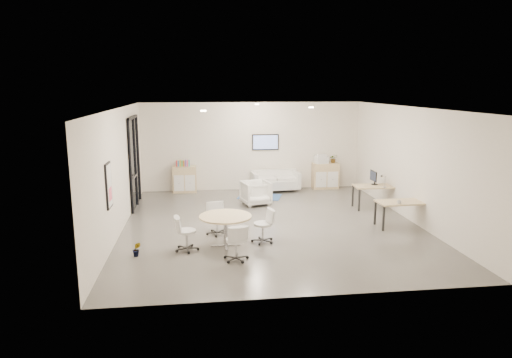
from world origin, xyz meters
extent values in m
cube|color=#595651|center=(0.00, 0.00, -0.40)|extent=(8.00, 9.00, 0.80)
cube|color=white|center=(0.00, 0.00, 3.60)|extent=(8.00, 9.00, 0.80)
cube|color=silver|center=(0.00, 4.90, 1.60)|extent=(8.00, 0.80, 3.20)
cube|color=silver|center=(0.00, -4.90, 1.60)|extent=(8.00, 0.80, 3.20)
cube|color=silver|center=(-4.40, 0.00, 1.60)|extent=(0.80, 9.00, 3.20)
cube|color=silver|center=(4.40, 0.00, 1.60)|extent=(0.80, 9.00, 3.20)
cube|color=black|center=(-3.96, 2.50, 1.43)|extent=(0.02, 1.90, 2.85)
cube|color=black|center=(-3.94, 2.50, 2.81)|extent=(0.06, 1.90, 0.08)
cube|color=black|center=(-3.94, 1.59, 1.43)|extent=(0.06, 0.08, 2.85)
cube|color=black|center=(-3.94, 3.41, 1.43)|extent=(0.06, 0.08, 2.85)
cube|color=black|center=(-3.94, 2.65, 1.43)|extent=(0.06, 0.07, 2.85)
cube|color=#B2B2B7|center=(-3.90, 2.05, 1.05)|extent=(0.04, 0.60, 0.05)
cube|color=black|center=(-3.98, -1.60, 1.55)|extent=(0.04, 0.54, 1.04)
cube|color=white|center=(-3.95, -1.60, 1.55)|extent=(0.01, 0.46, 0.96)
cube|color=#EE5775|center=(-3.95, -1.60, 1.35)|extent=(0.01, 0.32, 0.30)
cube|color=black|center=(0.50, 4.46, 1.75)|extent=(0.98, 0.05, 0.58)
cube|color=#859DE5|center=(0.50, 4.44, 1.75)|extent=(0.90, 0.01, 0.50)
cylinder|color=#FFEAC6|center=(-1.80, -1.00, 3.18)|extent=(0.14, 0.14, 0.03)
cylinder|color=#FFEAC6|center=(1.20, 0.50, 3.18)|extent=(0.14, 0.14, 0.03)
cylinder|color=#FFEAC6|center=(0.00, 3.00, 3.18)|extent=(0.14, 0.14, 0.03)
cube|color=tan|center=(-2.47, 4.26, 0.47)|extent=(0.84, 0.42, 0.95)
cube|color=white|center=(-2.66, 4.04, 0.38)|extent=(0.35, 0.02, 0.57)
cube|color=white|center=(-2.27, 4.04, 0.38)|extent=(0.35, 0.02, 0.57)
cube|color=tan|center=(2.74, 4.25, 0.48)|extent=(0.96, 0.45, 0.96)
cube|color=white|center=(2.52, 4.01, 0.38)|extent=(0.40, 0.02, 0.58)
cube|color=white|center=(2.96, 4.01, 0.38)|extent=(0.40, 0.02, 0.58)
cube|color=red|center=(-2.73, 4.26, 1.06)|extent=(0.04, 0.14, 0.22)
cube|color=#337FCC|center=(-2.67, 4.26, 1.06)|extent=(0.04, 0.14, 0.22)
cube|color=gold|center=(-2.60, 4.26, 1.06)|extent=(0.04, 0.14, 0.22)
cube|color=#4CB24C|center=(-2.54, 4.26, 1.06)|extent=(0.04, 0.14, 0.22)
cube|color=#CC6619|center=(-2.48, 4.26, 1.06)|extent=(0.04, 0.14, 0.22)
cube|color=purple|center=(-2.42, 4.26, 1.06)|extent=(0.04, 0.14, 0.22)
cube|color=#E54C7F|center=(-2.35, 4.26, 1.06)|extent=(0.04, 0.14, 0.22)
cube|color=teal|center=(-2.29, 4.26, 1.06)|extent=(0.04, 0.14, 0.22)
cube|color=white|center=(2.56, 4.25, 1.09)|extent=(0.51, 0.45, 0.27)
cube|color=white|center=(2.56, 4.25, 1.26)|extent=(0.38, 0.34, 0.06)
cube|color=silver|center=(0.81, 4.02, 0.26)|extent=(1.75, 0.96, 0.32)
cube|color=silver|center=(0.81, 4.35, 0.58)|extent=(1.70, 0.31, 0.32)
cube|color=silver|center=(0.04, 4.02, 0.42)|extent=(0.21, 0.85, 0.63)
cube|color=silver|center=(1.58, 4.02, 0.42)|extent=(0.21, 0.85, 0.63)
cube|color=#2C4787|center=(0.12, 3.22, 0.01)|extent=(1.66, 1.35, 0.01)
imported|color=silver|center=(-0.03, 2.42, 0.38)|extent=(0.80, 0.83, 0.76)
imported|color=silver|center=(-0.14, 2.15, 0.43)|extent=(0.99, 0.95, 0.85)
cube|color=tan|center=(3.54, 1.29, 0.70)|extent=(1.41, 0.74, 0.04)
cube|color=black|center=(2.89, 0.99, 0.34)|extent=(0.05, 0.05, 0.68)
cube|color=black|center=(4.18, 0.99, 0.34)|extent=(0.05, 0.05, 0.68)
cube|color=black|center=(2.89, 1.58, 0.34)|extent=(0.05, 0.05, 0.68)
cube|color=black|center=(4.18, 1.58, 0.34)|extent=(0.05, 0.05, 0.68)
cube|color=tan|center=(3.49, -0.68, 0.69)|extent=(1.39, 0.74, 0.04)
cube|color=black|center=(2.86, -0.97, 0.33)|extent=(0.05, 0.05, 0.67)
cube|color=black|center=(4.12, -0.97, 0.33)|extent=(0.05, 0.05, 0.67)
cube|color=black|center=(2.86, -0.39, 0.33)|extent=(0.05, 0.05, 0.67)
cube|color=black|center=(4.12, -0.39, 0.33)|extent=(0.05, 0.05, 0.67)
cylinder|color=black|center=(3.54, 1.44, 0.73)|extent=(0.20, 0.20, 0.02)
cube|color=black|center=(3.54, 1.44, 0.85)|extent=(0.04, 0.03, 0.24)
cube|color=black|center=(3.49, 1.44, 1.00)|extent=(0.03, 0.50, 0.32)
cylinder|color=tan|center=(-1.34, -1.63, 0.74)|extent=(1.24, 1.24, 0.04)
cylinder|color=#B2B2B7|center=(-1.34, -1.63, 0.36)|extent=(0.10, 0.10, 0.72)
cube|color=#B2B2B7|center=(-1.34, -1.63, 0.01)|extent=(0.73, 0.06, 0.03)
cube|color=#B2B2B7|center=(-1.34, -1.63, 0.01)|extent=(0.06, 0.73, 0.03)
imported|color=#3F7F3F|center=(3.03, 4.25, 1.09)|extent=(0.30, 0.34, 0.25)
imported|color=#3F7F3F|center=(-3.37, -2.06, 0.07)|extent=(0.19, 0.34, 0.15)
imported|color=white|center=(3.29, -0.92, 0.76)|extent=(0.14, 0.12, 0.11)
camera|label=1|loc=(-1.92, -12.01, 3.74)|focal=32.00mm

